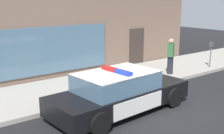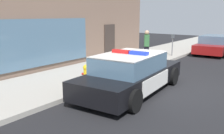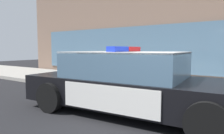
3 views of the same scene
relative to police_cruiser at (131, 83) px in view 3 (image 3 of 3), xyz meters
name	(u,v)px [view 3 (image 3 of 3)]	position (x,y,z in m)	size (l,w,h in m)	color
sidewalk	(220,94)	(1.49, 2.87, -0.60)	(48.00, 3.50, 0.15)	#A39E93
police_cruiser	(131,83)	(0.00, 0.00, 0.00)	(5.08, 2.36, 1.49)	black
fire_hydrant	(142,80)	(-0.53, 1.64, -0.18)	(0.34, 0.39, 0.73)	gold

